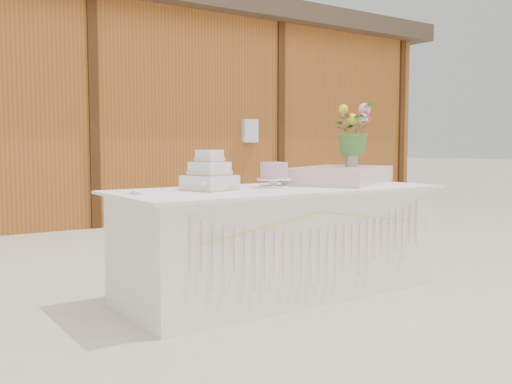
% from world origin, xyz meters
% --- Properties ---
extents(ground, '(80.00, 80.00, 0.00)m').
position_xyz_m(ground, '(0.00, 0.00, 0.00)').
color(ground, beige).
rests_on(ground, ground).
extents(barn, '(12.60, 4.60, 3.30)m').
position_xyz_m(barn, '(-0.01, 5.99, 1.68)').
color(barn, '#A35222').
rests_on(barn, ground).
extents(cake_table, '(2.40, 1.00, 0.77)m').
position_xyz_m(cake_table, '(0.00, -0.00, 0.39)').
color(cake_table, white).
rests_on(cake_table, ground).
extents(wedding_cake, '(0.38, 0.38, 0.27)m').
position_xyz_m(wedding_cake, '(-0.52, 0.09, 0.86)').
color(wedding_cake, silver).
rests_on(wedding_cake, cake_table).
extents(pink_cake_stand, '(0.25, 0.25, 0.18)m').
position_xyz_m(pink_cake_stand, '(-0.01, 0.06, 0.87)').
color(pink_cake_stand, white).
rests_on(pink_cake_stand, cake_table).
extents(satin_runner, '(1.20, 1.03, 0.13)m').
position_xyz_m(satin_runner, '(0.71, 0.13, 0.84)').
color(satin_runner, beige).
rests_on(satin_runner, cake_table).
extents(flower_vase, '(0.10, 0.10, 0.14)m').
position_xyz_m(flower_vase, '(0.84, 0.15, 0.97)').
color(flower_vase, '#A2A2A6').
rests_on(flower_vase, satin_runner).
extents(bouquet, '(0.51, 0.50, 0.43)m').
position_xyz_m(bouquet, '(0.84, 0.15, 1.25)').
color(bouquet, '#3C712D').
rests_on(bouquet, flower_vase).
extents(loose_flowers, '(0.23, 0.33, 0.02)m').
position_xyz_m(loose_flowers, '(-1.05, 0.13, 0.78)').
color(loose_flowers, pink).
rests_on(loose_flowers, cake_table).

